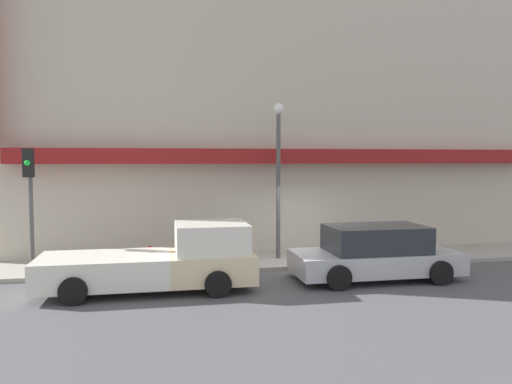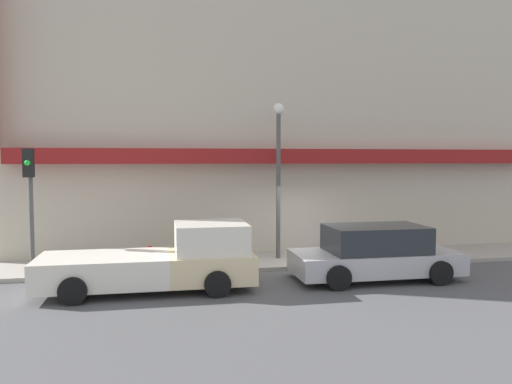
% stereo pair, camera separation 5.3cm
% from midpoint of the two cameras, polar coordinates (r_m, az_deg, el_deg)
% --- Properties ---
extents(ground_plane, '(80.00, 80.00, 0.00)m').
position_cam_midpoint_polar(ground_plane, '(15.38, 6.09, -8.85)').
color(ground_plane, '#4C4C4F').
extents(sidewalk, '(36.00, 2.55, 0.12)m').
position_cam_midpoint_polar(sidewalk, '(16.57, 4.78, -7.71)').
color(sidewalk, '#9E998E').
rests_on(sidewalk, ground).
extents(building, '(19.80, 3.80, 10.57)m').
position_cam_midpoint_polar(building, '(18.95, 2.52, 7.88)').
color(building, '#BCB29E').
rests_on(building, ground).
extents(pickup_truck, '(5.40, 2.19, 1.70)m').
position_cam_midpoint_polar(pickup_truck, '(13.14, -10.45, -7.76)').
color(pickup_truck, beige).
rests_on(pickup_truck, ground).
extents(parked_car, '(4.61, 2.10, 1.51)m').
position_cam_midpoint_polar(parked_car, '(14.41, 13.59, -6.83)').
color(parked_car, '#ADADB2').
rests_on(parked_car, ground).
extents(fire_hydrant, '(0.19, 0.19, 0.67)m').
position_cam_midpoint_polar(fire_hydrant, '(15.27, -11.90, -7.26)').
color(fire_hydrant, red).
rests_on(fire_hydrant, sidewalk).
extents(street_lamp, '(0.36, 0.36, 5.03)m').
position_cam_midpoint_polar(street_lamp, '(16.15, 2.67, 3.60)').
color(street_lamp, '#4C4C4C').
rests_on(street_lamp, sidewalk).
extents(traffic_light, '(0.28, 0.42, 3.53)m').
position_cam_midpoint_polar(traffic_light, '(15.27, -24.34, 0.44)').
color(traffic_light, '#4C4C4C').
rests_on(traffic_light, sidewalk).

